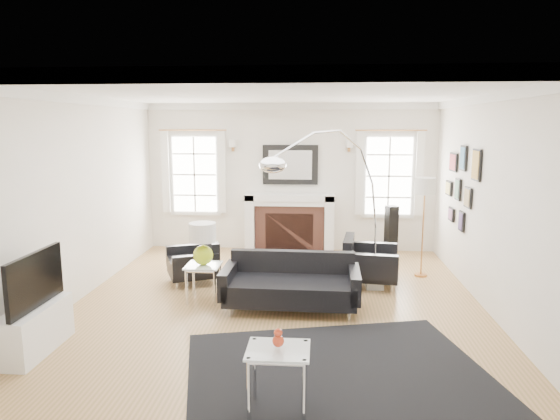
# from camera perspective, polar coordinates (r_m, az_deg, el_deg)

# --- Properties ---
(floor) EXTENTS (6.00, 6.00, 0.00)m
(floor) POSITION_cam_1_polar(r_m,az_deg,el_deg) (6.94, -0.30, -10.49)
(floor) COLOR olive
(floor) RESTS_ON ground
(back_wall) EXTENTS (5.50, 0.04, 2.80)m
(back_wall) POSITION_cam_1_polar(r_m,az_deg,el_deg) (9.56, 1.20, 3.72)
(back_wall) COLOR white
(back_wall) RESTS_ON floor
(front_wall) EXTENTS (5.50, 0.04, 2.80)m
(front_wall) POSITION_cam_1_polar(r_m,az_deg,el_deg) (3.68, -4.25, -6.08)
(front_wall) COLOR white
(front_wall) RESTS_ON floor
(left_wall) EXTENTS (0.04, 6.00, 2.80)m
(left_wall) POSITION_cam_1_polar(r_m,az_deg,el_deg) (7.35, -22.20, 1.18)
(left_wall) COLOR white
(left_wall) RESTS_ON floor
(right_wall) EXTENTS (0.04, 6.00, 2.80)m
(right_wall) POSITION_cam_1_polar(r_m,az_deg,el_deg) (6.93, 22.98, 0.65)
(right_wall) COLOR white
(right_wall) RESTS_ON floor
(ceiling) EXTENTS (5.50, 6.00, 0.02)m
(ceiling) POSITION_cam_1_polar(r_m,az_deg,el_deg) (6.53, -0.32, 13.24)
(ceiling) COLOR white
(ceiling) RESTS_ON back_wall
(crown_molding) EXTENTS (5.50, 6.00, 0.12)m
(crown_molding) POSITION_cam_1_polar(r_m,az_deg,el_deg) (6.53, -0.32, 12.71)
(crown_molding) COLOR white
(crown_molding) RESTS_ON back_wall
(fireplace) EXTENTS (1.70, 0.69, 1.11)m
(fireplace) POSITION_cam_1_polar(r_m,az_deg,el_deg) (9.48, 1.11, -1.57)
(fireplace) COLOR white
(fireplace) RESTS_ON floor
(mantel_mirror) EXTENTS (1.05, 0.07, 0.75)m
(mantel_mirror) POSITION_cam_1_polar(r_m,az_deg,el_deg) (9.49, 1.19, 5.19)
(mantel_mirror) COLOR black
(mantel_mirror) RESTS_ON back_wall
(window_left) EXTENTS (1.24, 0.15, 1.62)m
(window_left) POSITION_cam_1_polar(r_m,az_deg,el_deg) (9.79, -9.72, 4.06)
(window_left) COLOR white
(window_left) RESTS_ON back_wall
(window_right) EXTENTS (1.24, 0.15, 1.62)m
(window_right) POSITION_cam_1_polar(r_m,az_deg,el_deg) (9.58, 12.33, 3.86)
(window_right) COLOR white
(window_right) RESTS_ON back_wall
(gallery_wall) EXTENTS (0.04, 1.73, 1.29)m
(gallery_wall) POSITION_cam_1_polar(r_m,az_deg,el_deg) (8.13, 19.98, 3.02)
(gallery_wall) COLOR black
(gallery_wall) RESTS_ON right_wall
(tv_unit) EXTENTS (0.35, 1.00, 1.09)m
(tv_unit) POSITION_cam_1_polar(r_m,az_deg,el_deg) (6.02, -26.20, -11.45)
(tv_unit) COLOR white
(tv_unit) RESTS_ON floor
(area_rug) EXTENTS (3.38, 3.02, 0.01)m
(area_rug) POSITION_cam_1_polar(r_m,az_deg,el_deg) (5.08, 6.91, -18.45)
(area_rug) COLOR black
(area_rug) RESTS_ON floor
(sofa) EXTENTS (1.80, 0.85, 0.58)m
(sofa) POSITION_cam_1_polar(r_m,az_deg,el_deg) (6.65, 1.26, -8.53)
(sofa) COLOR black
(sofa) RESTS_ON floor
(armchair_left) EXTENTS (0.95, 1.00, 0.53)m
(armchair_left) POSITION_cam_1_polar(r_m,az_deg,el_deg) (7.85, -9.65, -5.95)
(armchair_left) COLOR black
(armchair_left) RESTS_ON floor
(armchair_right) EXTENTS (0.89, 0.97, 0.60)m
(armchair_right) POSITION_cam_1_polar(r_m,az_deg,el_deg) (7.71, 9.95, -5.98)
(armchair_right) COLOR black
(armchair_right) RESTS_ON floor
(coffee_table) EXTENTS (0.85, 0.85, 0.38)m
(coffee_table) POSITION_cam_1_polar(r_m,az_deg,el_deg) (7.12, 2.60, -7.04)
(coffee_table) COLOR silver
(coffee_table) RESTS_ON floor
(side_table_left) EXTENTS (0.47, 0.47, 0.51)m
(side_table_left) POSITION_cam_1_polar(r_m,az_deg,el_deg) (6.96, -8.73, -7.02)
(side_table_left) COLOR silver
(side_table_left) RESTS_ON floor
(nesting_table) EXTENTS (0.52, 0.44, 0.57)m
(nesting_table) POSITION_cam_1_polar(r_m,az_deg,el_deg) (4.32, -0.21, -17.02)
(nesting_table) COLOR silver
(nesting_table) RESTS_ON floor
(gourd_lamp) EXTENTS (0.36, 0.36, 0.58)m
(gourd_lamp) POSITION_cam_1_polar(r_m,az_deg,el_deg) (6.84, -8.82, -3.50)
(gourd_lamp) COLOR #B8D51A
(gourd_lamp) RESTS_ON side_table_left
(orange_vase) EXTENTS (0.10, 0.10, 0.16)m
(orange_vase) POSITION_cam_1_polar(r_m,az_deg,el_deg) (4.23, -0.21, -14.50)
(orange_vase) COLOR #AF2F16
(orange_vase) RESTS_ON nesting_table
(arc_floor_lamp) EXTENTS (1.71, 1.58, 2.42)m
(arc_floor_lamp) POSITION_cam_1_polar(r_m,az_deg,el_deg) (6.77, 5.61, 0.40)
(arc_floor_lamp) COLOR silver
(arc_floor_lamp) RESTS_ON floor
(stick_floor_lamp) EXTENTS (0.32, 0.32, 1.59)m
(stick_floor_lamp) POSITION_cam_1_polar(r_m,az_deg,el_deg) (8.12, 16.22, 2.09)
(stick_floor_lamp) COLOR #B97A40
(stick_floor_lamp) RESTS_ON floor
(speaker_tower) EXTENTS (0.24, 0.24, 0.95)m
(speaker_tower) POSITION_cam_1_polar(r_m,az_deg,el_deg) (9.31, 12.58, -2.45)
(speaker_tower) COLOR black
(speaker_tower) RESTS_ON floor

